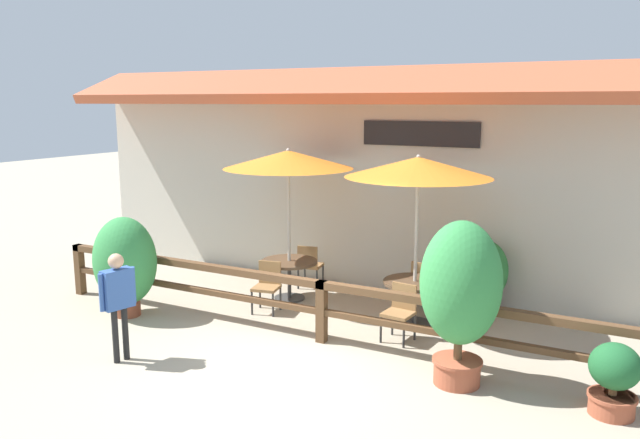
# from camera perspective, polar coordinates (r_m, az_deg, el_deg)

# --- Properties ---
(ground_plane) EXTENTS (60.00, 60.00, 0.00)m
(ground_plane) POSITION_cam_1_polar(r_m,az_deg,el_deg) (8.75, -3.14, -13.35)
(ground_plane) COLOR #9E937F
(building_facade) EXTENTS (14.28, 1.49, 4.23)m
(building_facade) POSITION_cam_1_polar(r_m,az_deg,el_deg) (11.78, 7.10, 3.80)
(building_facade) COLOR #BCB7A8
(building_facade) RESTS_ON ground
(patio_railing) EXTENTS (10.40, 0.14, 0.95)m
(patio_railing) POSITION_cam_1_polar(r_m,az_deg,el_deg) (9.36, 0.15, -7.15)
(patio_railing) COLOR brown
(patio_railing) RESTS_ON ground
(patio_umbrella_near) EXTENTS (2.31, 2.31, 2.76)m
(patio_umbrella_near) POSITION_cam_1_polar(r_m,az_deg,el_deg) (11.06, -2.92, 5.49)
(patio_umbrella_near) COLOR #B7B2A8
(patio_umbrella_near) RESTS_ON ground
(dining_table_near) EXTENTS (1.02, 1.02, 0.73)m
(dining_table_near) POSITION_cam_1_polar(r_m,az_deg,el_deg) (11.41, -2.83, -4.46)
(dining_table_near) COLOR #4C3826
(dining_table_near) RESTS_ON ground
(chair_near_streetside) EXTENTS (0.50, 0.50, 0.86)m
(chair_near_streetside) POSITION_cam_1_polar(r_m,az_deg,el_deg) (10.80, -4.83, -5.91)
(chair_near_streetside) COLOR olive
(chair_near_streetside) RESTS_ON ground
(chair_near_wallside) EXTENTS (0.48, 0.48, 0.86)m
(chair_near_wallside) POSITION_cam_1_polar(r_m,az_deg,el_deg) (12.07, -0.96, -4.08)
(chair_near_wallside) COLOR olive
(chair_near_wallside) RESTS_ON ground
(patio_umbrella_middle) EXTENTS (2.31, 2.31, 2.76)m
(patio_umbrella_middle) POSITION_cam_1_polar(r_m,az_deg,el_deg) (9.85, 8.97, 4.73)
(patio_umbrella_middle) COLOR #B7B2A8
(patio_umbrella_middle) RESTS_ON ground
(dining_table_middle) EXTENTS (1.02, 1.02, 0.73)m
(dining_table_middle) POSITION_cam_1_polar(r_m,az_deg,el_deg) (10.25, 8.65, -6.34)
(dining_table_middle) COLOR #4C3826
(dining_table_middle) RESTS_ON ground
(chair_middle_streetside) EXTENTS (0.46, 0.46, 0.86)m
(chair_middle_streetside) POSITION_cam_1_polar(r_m,az_deg,el_deg) (9.57, 7.35, -8.17)
(chair_middle_streetside) COLOR olive
(chair_middle_streetside) RESTS_ON ground
(chair_middle_wallside) EXTENTS (0.48, 0.48, 0.86)m
(chair_middle_wallside) POSITION_cam_1_polar(r_m,az_deg,el_deg) (11.00, 9.54, -5.71)
(chair_middle_wallside) COLOR olive
(chair_middle_wallside) RESTS_ON ground
(potted_plant_small_flowering) EXTENTS (1.09, 0.98, 1.70)m
(potted_plant_small_flowering) POSITION_cam_1_polar(r_m,az_deg,el_deg) (10.93, -17.40, -3.79)
(potted_plant_small_flowering) COLOR brown
(potted_plant_small_flowering) RESTS_ON ground
(potted_plant_broad_leaf) EXTENTS (0.58, 0.55, 0.87)m
(potted_plant_broad_leaf) POSITION_cam_1_polar(r_m,az_deg,el_deg) (8.10, 25.29, -12.98)
(potted_plant_broad_leaf) COLOR #9E4C33
(potted_plant_broad_leaf) RESTS_ON ground
(potted_plant_entrance_palm) EXTENTS (1.03, 0.93, 2.14)m
(potted_plant_entrance_palm) POSITION_cam_1_polar(r_m,az_deg,el_deg) (8.03, 12.71, -6.35)
(potted_plant_entrance_palm) COLOR #9E4C33
(potted_plant_entrance_palm) RESTS_ON ground
(potted_plant_corner_fern) EXTENTS (0.78, 0.70, 1.27)m
(potted_plant_corner_fern) POSITION_cam_1_polar(r_m,az_deg,el_deg) (11.03, 14.82, -4.89)
(potted_plant_corner_fern) COLOR #9E4C33
(potted_plant_corner_fern) RESTS_ON ground
(pedestrian) EXTENTS (0.28, 0.53, 1.54)m
(pedestrian) POSITION_cam_1_polar(r_m,az_deg,el_deg) (9.03, -18.00, -6.39)
(pedestrian) COLOR black
(pedestrian) RESTS_ON ground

